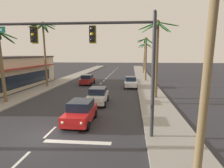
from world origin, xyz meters
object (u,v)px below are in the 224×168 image
object	(u,v)px
traffic_signal_mast	(97,48)
sedan_lead_at_stop_bar	(81,112)
sedan_oncoming_far	(87,80)
palm_left_third	(44,39)
palm_right_nearest	(212,27)
sedan_parked_nearest_kerb	(131,82)
palm_right_second	(157,46)
palm_right_third	(146,51)
sedan_third_in_queue	(98,96)
palm_right_farthest	(145,51)

from	to	relation	value
traffic_signal_mast	sedan_lead_at_stop_bar	distance (m)	5.41
sedan_oncoming_far	palm_left_third	world-z (taller)	palm_left_third
traffic_signal_mast	palm_right_nearest	bearing A→B (deg)	-38.83
sedan_oncoming_far	palm_left_third	distance (m)	9.36
sedan_lead_at_stop_bar	sedan_parked_nearest_kerb	world-z (taller)	same
traffic_signal_mast	palm_left_third	bearing A→B (deg)	121.59
palm_left_third	palm_right_second	xyz separation A→B (m)	(15.97, -6.64, -1.37)
sedan_oncoming_far	palm_right_nearest	bearing A→B (deg)	-67.96
palm_right_nearest	traffic_signal_mast	bearing A→B (deg)	141.17
sedan_lead_at_stop_bar	sedan_parked_nearest_kerb	size ratio (longest dim) A/B	1.00
sedan_oncoming_far	palm_right_third	size ratio (longest dim) A/B	0.55
sedan_lead_at_stop_bar	palm_right_second	size ratio (longest dim) A/B	0.51
sedan_parked_nearest_kerb	palm_right_nearest	size ratio (longest dim) A/B	0.51
sedan_third_in_queue	palm_right_farthest	world-z (taller)	palm_right_farthest
traffic_signal_mast	sedan_third_in_queue	world-z (taller)	traffic_signal_mast
palm_left_third	palm_right_second	bearing A→B (deg)	-22.57
palm_right_second	sedan_third_in_queue	bearing A→B (deg)	-153.05
palm_left_third	sedan_lead_at_stop_bar	bearing A→B (deg)	-59.00
palm_right_nearest	palm_right_second	bearing A→B (deg)	90.63
traffic_signal_mast	palm_right_second	xyz separation A→B (m)	(4.82, 11.48, 0.57)
palm_right_third	sedan_third_in_queue	bearing A→B (deg)	-107.86
sedan_oncoming_far	palm_right_third	bearing A→B (deg)	29.22
traffic_signal_mast	palm_right_nearest	xyz separation A→B (m)	(5.00, -4.02, 0.64)
sedan_parked_nearest_kerb	palm_right_third	size ratio (longest dim) A/B	0.55
traffic_signal_mast	palm_right_farthest	xyz separation A→B (m)	(5.40, 42.50, 0.54)
palm_left_third	palm_right_farthest	world-z (taller)	palm_left_third
sedan_parked_nearest_kerb	sedan_lead_at_stop_bar	bearing A→B (deg)	-102.21
palm_left_third	palm_right_nearest	distance (m)	27.43
sedan_third_in_queue	palm_right_third	distance (m)	20.20
sedan_third_in_queue	palm_right_nearest	bearing A→B (deg)	-62.79
traffic_signal_mast	sedan_third_in_queue	distance (m)	9.61
sedan_lead_at_stop_bar	palm_right_farthest	bearing A→B (deg)	80.02
sedan_parked_nearest_kerb	palm_right_farthest	size ratio (longest dim) A/B	0.55
traffic_signal_mast	sedan_lead_at_stop_bar	bearing A→B (deg)	125.42
traffic_signal_mast	sedan_parked_nearest_kerb	distance (m)	19.69
palm_right_third	palm_right_farthest	size ratio (longest dim) A/B	1.01
palm_right_nearest	sedan_parked_nearest_kerb	bearing A→B (deg)	97.52
sedan_third_in_queue	palm_left_third	world-z (taller)	palm_left_third
palm_right_farthest	sedan_lead_at_stop_bar	bearing A→B (deg)	-99.98
palm_right_third	sedan_parked_nearest_kerb	bearing A→B (deg)	-108.76
sedan_parked_nearest_kerb	palm_right_third	world-z (taller)	palm_right_third
sedan_third_in_queue	traffic_signal_mast	bearing A→B (deg)	-80.74
sedan_oncoming_far	palm_right_farthest	world-z (taller)	palm_right_farthest
sedan_third_in_queue	sedan_parked_nearest_kerb	distance (m)	11.21
traffic_signal_mast	palm_right_second	size ratio (longest dim) A/B	1.24
sedan_third_in_queue	palm_right_second	bearing A→B (deg)	26.95
sedan_oncoming_far	palm_right_second	world-z (taller)	palm_right_second
palm_left_third	palm_right_second	world-z (taller)	palm_left_third
sedan_parked_nearest_kerb	palm_right_third	bearing A→B (deg)	71.24
palm_right_nearest	palm_right_third	size ratio (longest dim) A/B	1.06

